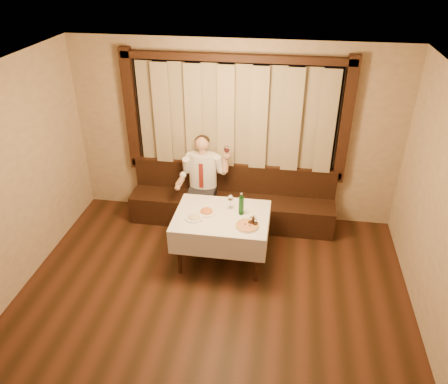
% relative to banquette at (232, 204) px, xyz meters
% --- Properties ---
extents(room, '(5.01, 6.01, 2.81)m').
position_rel_banquette_xyz_m(room, '(-0.00, -1.75, 1.19)').
color(room, black).
rests_on(room, ground).
extents(banquette, '(3.20, 0.61, 0.94)m').
position_rel_banquette_xyz_m(banquette, '(0.00, 0.00, 0.00)').
color(banquette, black).
rests_on(banquette, ground).
extents(dining_table, '(1.27, 0.97, 0.76)m').
position_rel_banquette_xyz_m(dining_table, '(0.00, -1.02, 0.34)').
color(dining_table, black).
rests_on(dining_table, ground).
extents(pizza, '(0.32, 0.32, 0.03)m').
position_rel_banquette_xyz_m(pizza, '(0.37, -1.24, 0.46)').
color(pizza, white).
rests_on(pizza, dining_table).
extents(pasta_red, '(0.28, 0.28, 0.10)m').
position_rel_banquette_xyz_m(pasta_red, '(-0.21, -0.99, 0.48)').
color(pasta_red, white).
rests_on(pasta_red, dining_table).
extents(pasta_cream, '(0.26, 0.26, 0.09)m').
position_rel_banquette_xyz_m(pasta_cream, '(-0.35, -1.15, 0.48)').
color(pasta_cream, white).
rests_on(pasta_cream, dining_table).
extents(green_bottle, '(0.07, 0.07, 0.32)m').
position_rel_banquette_xyz_m(green_bottle, '(0.25, -0.95, 0.58)').
color(green_bottle, '#11511C').
rests_on(green_bottle, dining_table).
extents(table_wine_glass, '(0.08, 0.08, 0.21)m').
position_rel_banquette_xyz_m(table_wine_glass, '(0.09, -0.84, 0.60)').
color(table_wine_glass, white).
rests_on(table_wine_glass, dining_table).
extents(cruet_caddy, '(0.13, 0.10, 0.13)m').
position_rel_banquette_xyz_m(cruet_caddy, '(0.44, -1.18, 0.49)').
color(cruet_caddy, black).
rests_on(cruet_caddy, dining_table).
extents(seated_man, '(0.80, 0.60, 1.45)m').
position_rel_banquette_xyz_m(seated_man, '(-0.45, -0.09, 0.53)').
color(seated_man, black).
rests_on(seated_man, ground).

